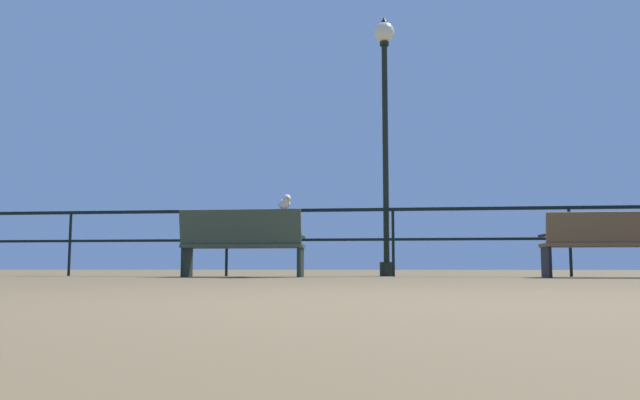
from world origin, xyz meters
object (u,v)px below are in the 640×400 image
object	(u,v)px
seagull_on_rail	(285,203)
bench_near_left	(242,240)
bench_near_right	(603,242)
lamppost_center	(385,109)

from	to	relation	value
seagull_on_rail	bench_near_left	bearing A→B (deg)	-121.46
seagull_on_rail	bench_near_right	bearing A→B (deg)	-9.96
bench_near_left	lamppost_center	bearing A→B (deg)	29.19
seagull_on_rail	lamppost_center	bearing A→B (deg)	12.69
lamppost_center	bench_near_left	bearing A→B (deg)	-150.81
bench_near_right	lamppost_center	bearing A→B (deg)	158.61
bench_near_right	seagull_on_rail	size ratio (longest dim) A/B	3.59
bench_near_left	lamppost_center	xyz separation A→B (m)	(2.05, 1.15, 2.16)
lamppost_center	bench_near_right	bearing A→B (deg)	-21.39
bench_near_right	lamppost_center	distance (m)	3.82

